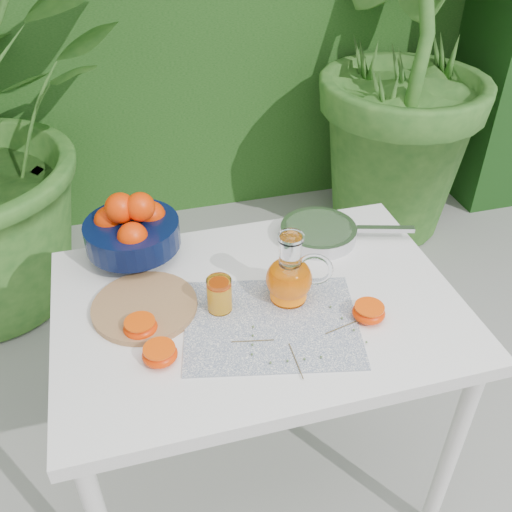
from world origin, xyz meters
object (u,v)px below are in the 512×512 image
object	(u,v)px
white_table	(258,326)
cutting_board	(145,307)
saute_pan	(320,232)
fruit_bowl	(132,228)
juice_pitcher	(290,277)

from	to	relation	value
white_table	cutting_board	bearing A→B (deg)	169.99
saute_pan	white_table	bearing A→B (deg)	-137.80
fruit_bowl	juice_pitcher	bearing A→B (deg)	-38.67
white_table	cutting_board	size ratio (longest dim) A/B	3.87
white_table	fruit_bowl	world-z (taller)	fruit_bowl
cutting_board	juice_pitcher	bearing A→B (deg)	-8.91
fruit_bowl	saute_pan	size ratio (longest dim) A/B	0.65
white_table	saute_pan	world-z (taller)	saute_pan
white_table	juice_pitcher	bearing A→B (deg)	-5.07
white_table	fruit_bowl	bearing A→B (deg)	134.85
fruit_bowl	saute_pan	bearing A→B (deg)	-6.09
fruit_bowl	white_table	bearing A→B (deg)	-45.15
white_table	saute_pan	distance (m)	0.34
fruit_bowl	saute_pan	distance (m)	0.53
fruit_bowl	juice_pitcher	xyz separation A→B (m)	(0.35, -0.28, -0.02)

